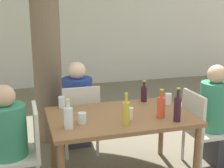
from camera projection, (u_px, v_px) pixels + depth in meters
name	position (u px, v px, depth m)	size (l,w,h in m)	color
cafe_building_wall	(62.00, 24.00, 6.91)	(10.00, 0.08, 2.80)	silver
dining_table_front	(120.00, 122.00, 3.18)	(1.44, 0.92, 0.72)	brown
patio_chair_0	(25.00, 147.00, 2.95)	(0.44, 0.44, 0.88)	beige
patio_chair_1	(201.00, 126.00, 3.48)	(0.44, 0.44, 0.88)	beige
patio_chair_2	(80.00, 116.00, 3.78)	(0.44, 0.44, 0.88)	beige
person_seated_1	(219.00, 121.00, 3.54)	(0.56, 0.32, 1.18)	#383842
person_seated_2	(77.00, 109.00, 3.99)	(0.37, 0.59, 1.14)	#383842
wine_bottle_0	(144.00, 93.00, 3.58)	(0.07, 0.07, 0.25)	#331923
water_bottle_1	(68.00, 117.00, 2.79)	(0.08, 0.08, 0.27)	silver
soda_bottle_2	(161.00, 107.00, 3.06)	(0.08, 0.08, 0.29)	#DB4C2D
wine_bottle_3	(177.00, 108.00, 2.95)	(0.07, 0.07, 0.33)	#331923
oil_cruet_4	(126.00, 113.00, 2.87)	(0.06, 0.06, 0.31)	gold
drinking_glass_0	(62.00, 102.00, 3.36)	(0.07, 0.07, 0.13)	white
drinking_glass_1	(82.00, 118.00, 2.92)	(0.08, 0.08, 0.11)	silver
drinking_glass_2	(129.00, 113.00, 3.03)	(0.08, 0.08, 0.11)	silver
drinking_glass_3	(168.00, 99.00, 3.49)	(0.08, 0.08, 0.12)	silver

